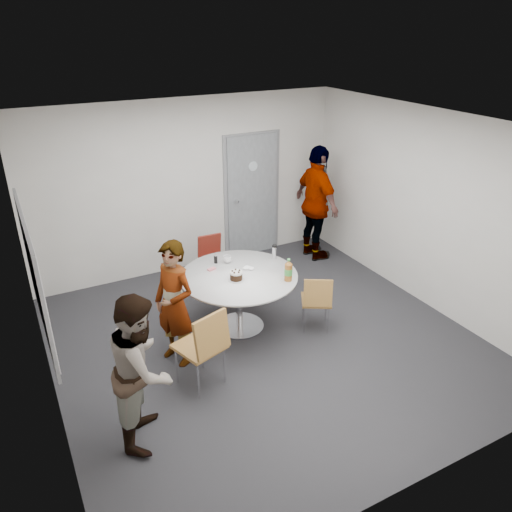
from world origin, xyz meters
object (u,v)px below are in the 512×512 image
door (252,196)px  person_right (317,204)px  table (241,282)px  chair_far (212,256)px  whiteboard (35,276)px  person_main (174,304)px  chair_near_right (317,298)px  chair_near_left (205,342)px  person_left (142,368)px

door → person_right: bearing=-38.5°
door → table: 2.40m
chair_far → person_right: (1.93, 0.10, 0.48)m
chair_far → whiteboard: bearing=33.6°
person_main → chair_near_right: bearing=56.4°
person_main → person_right: 3.46m
chair_far → door: bearing=-141.8°
door → person_main: 3.20m
table → person_main: bearing=-164.5°
chair_near_left → door: bearing=36.5°
table → chair_near_left: size_ratio=1.54×
whiteboard → person_main: (1.36, -0.02, -0.68)m
door → whiteboard: size_ratio=1.12×
table → person_right: person_right is taller
chair_near_right → person_main: (-1.81, 0.25, 0.29)m
door → person_left: bearing=-131.0°
chair_near_right → person_main: person_main is taller
door → person_main: door is taller
person_main → whiteboard: bearing=-116.7°
chair_far → person_left: person_left is taller
person_right → person_main: bearing=119.2°
door → person_left: door is taller
person_main → door: bearing=110.7°
chair_near_left → person_right: (2.94, 2.26, 0.37)m
chair_near_right → table: bearing=177.8°
person_main → chair_near_left: bearing=-16.0°
chair_near_right → person_right: size_ratio=0.41×
chair_near_left → person_right: bearing=19.5°
person_main → person_left: (-0.66, -0.98, 0.01)m
chair_near_left → whiteboard: bearing=138.1°
whiteboard → chair_near_left: bearing=-23.9°
table → chair_near_left: 1.25m
person_main → person_left: 1.18m
person_right → whiteboard: bearing=111.1°
door → chair_far: size_ratio=2.65×
door → table: door is taller
table → chair_far: size_ratio=1.87×
chair_near_left → person_right: size_ratio=0.50×
door → person_right: size_ratio=1.10×
chair_near_right → person_left: (-2.47, -0.73, 0.30)m
door → chair_far: door is taller
whiteboard → person_left: whiteboard is taller
chair_near_left → chair_near_right: 1.74m
table → chair_near_right: table is taller
chair_near_left → chair_near_right: (1.70, 0.37, -0.12)m
chair_far → chair_near_left: bearing=67.3°
door → whiteboard: 4.25m
chair_near_right → person_main: bearing=-157.9°
table → person_right: (2.07, 1.36, 0.29)m
person_main → person_right: person_right is taller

